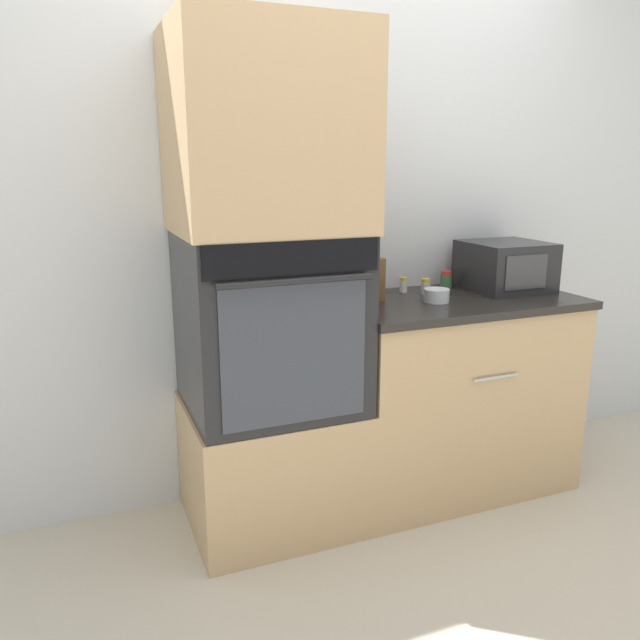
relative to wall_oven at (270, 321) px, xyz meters
name	(u,v)px	position (x,y,z in m)	size (l,w,h in m)	color
ground_plane	(376,538)	(0.35, -0.30, -0.88)	(12.00, 12.00, 0.00)	beige
wall_back	(319,219)	(0.35, 0.33, 0.37)	(8.00, 0.05, 2.50)	silver
oven_cabinet_base	(272,463)	(0.00, 0.00, -0.62)	(0.69, 0.60, 0.53)	tan
wall_oven	(270,321)	(0.00, 0.00, 0.00)	(0.67, 0.64, 0.71)	black
oven_cabinet_upper	(266,132)	(0.00, 0.00, 0.72)	(0.69, 0.60, 0.74)	tan
counter_unit	(451,392)	(0.88, 0.00, -0.43)	(1.09, 0.63, 0.91)	tan
microwave	(505,266)	(1.19, 0.07, 0.14)	(0.36, 0.35, 0.23)	#232326
knife_block	(368,278)	(0.49, 0.11, 0.12)	(0.11, 0.12, 0.23)	brown
bowl	(436,295)	(0.75, -0.04, 0.06)	(0.11, 0.11, 0.06)	silver
condiment_jar_near	(446,280)	(0.95, 0.20, 0.07)	(0.06, 0.06, 0.09)	#427047
condiment_jar_mid	(403,285)	(0.72, 0.20, 0.06)	(0.04, 0.04, 0.07)	silver
condiment_jar_far	(362,284)	(0.53, 0.24, 0.07)	(0.05, 0.05, 0.09)	#427047
condiment_jar_back	(425,287)	(0.79, 0.12, 0.06)	(0.04, 0.04, 0.07)	silver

